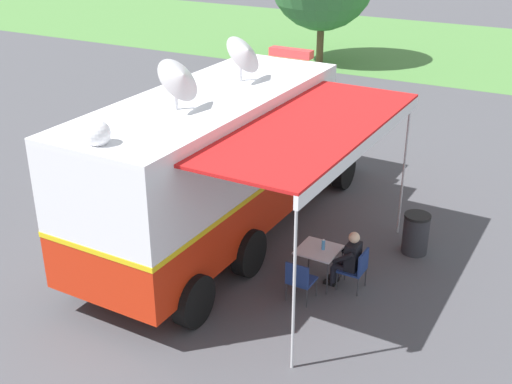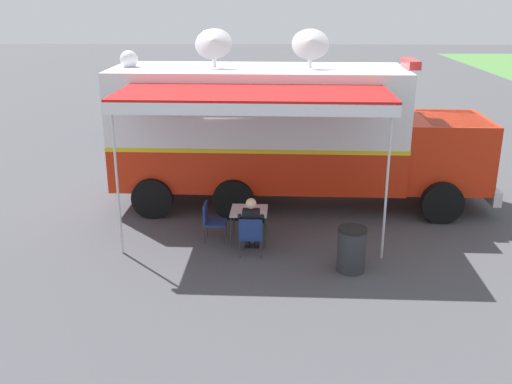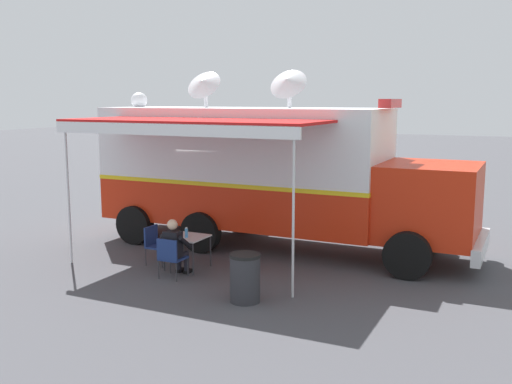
{
  "view_description": "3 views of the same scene",
  "coord_description": "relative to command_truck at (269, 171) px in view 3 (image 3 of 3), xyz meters",
  "views": [
    {
      "loc": [
        6.81,
        -10.8,
        7.24
      ],
      "look_at": [
        0.96,
        0.25,
        1.46
      ],
      "focal_mm": 46.07,
      "sensor_mm": 36.0,
      "label": 1
    },
    {
      "loc": [
        14.56,
        0.24,
        5.24
      ],
      "look_at": [
        2.17,
        -0.01,
        1.01
      ],
      "focal_mm": 41.02,
      "sensor_mm": 36.0,
      "label": 2
    },
    {
      "loc": [
        13.42,
        6.3,
        3.72
      ],
      "look_at": [
        0.95,
        0.77,
        1.54
      ],
      "focal_mm": 40.99,
      "sensor_mm": 36.0,
      "label": 3
    }
  ],
  "objects": [
    {
      "name": "ground_plane",
      "position": [
        -0.06,
        -0.75,
        -1.95
      ],
      "size": [
        100.0,
        100.0,
        0.0
      ],
      "primitive_type": "plane",
      "color": "#47474C"
    },
    {
      "name": "lot_stripe",
      "position": [
        -2.94,
        0.62,
        -1.94
      ],
      "size": [
        0.26,
        4.8,
        0.01
      ],
      "primitive_type": "cube",
      "rotation": [
        0.0,
        0.0,
        -0.03
      ],
      "color": "silver",
      "rests_on": "ground"
    },
    {
      "name": "command_truck",
      "position": [
        0.0,
        0.0,
        0.0
      ],
      "size": [
        5.02,
        9.56,
        4.53
      ],
      "color": "red",
      "rests_on": "ground"
    },
    {
      "name": "folding_table",
      "position": [
        2.53,
        -0.9,
        -1.27
      ],
      "size": [
        0.82,
        0.82,
        0.73
      ],
      "color": "silver",
      "rests_on": "ground"
    },
    {
      "name": "water_bottle",
      "position": [
        2.62,
        -0.87,
        -1.11
      ],
      "size": [
        0.07,
        0.07,
        0.22
      ],
      "color": "#4C99D8",
      "rests_on": "folding_table"
    },
    {
      "name": "folding_chair_at_table",
      "position": [
        3.33,
        -0.84,
        -1.43
      ],
      "size": [
        0.49,
        0.49,
        0.87
      ],
      "color": "navy",
      "rests_on": "ground"
    },
    {
      "name": "folding_chair_beside_table",
      "position": [
        2.51,
        -1.75,
        -1.43
      ],
      "size": [
        0.49,
        0.49,
        0.87
      ],
      "color": "navy",
      "rests_on": "ground"
    },
    {
      "name": "seated_responder",
      "position": [
        3.14,
        -0.83,
        -1.3
      ],
      "size": [
        0.67,
        0.56,
        1.25
      ],
      "color": "black",
      "rests_on": "ground"
    },
    {
      "name": "trash_bin",
      "position": [
        3.95,
        1.16,
        -1.49
      ],
      "size": [
        0.57,
        0.57,
        0.91
      ],
      "color": "#2D2D33",
      "rests_on": "ground"
    },
    {
      "name": "car_behind_truck",
      "position": [
        -7.72,
        -4.31,
        -1.07
      ],
      "size": [
        4.33,
        2.28,
        1.76
      ],
      "color": "navy",
      "rests_on": "ground"
    }
  ]
}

